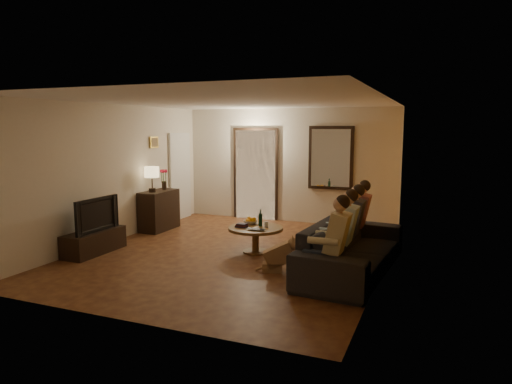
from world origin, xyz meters
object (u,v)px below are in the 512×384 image
at_px(table_lamp, 152,179).
at_px(sofa, 352,247).
at_px(coffee_table, 256,240).
at_px(dresser, 159,210).
at_px(tv, 93,214).
at_px(laptop, 255,230).
at_px(person_c, 350,229).
at_px(dog, 279,254).
at_px(wine_bottle, 260,217).
at_px(person_a, 332,247).
at_px(tv_stand, 94,242).
at_px(person_b, 342,237).
at_px(person_d, 356,221).
at_px(bowl, 251,222).

bearing_deg(table_lamp, sofa, -14.90).
relative_size(table_lamp, coffee_table, 0.57).
relative_size(dresser, tv, 0.93).
bearing_deg(laptop, person_c, 5.78).
xyz_separation_m(dog, wine_bottle, (-0.69, 0.98, 0.32)).
bearing_deg(person_a, tv_stand, 176.04).
height_order(person_a, person_b, same).
xyz_separation_m(person_d, laptop, (-1.56, -0.69, -0.14)).
height_order(dresser, tv_stand, dresser).
distance_m(table_lamp, bowl, 2.52).
distance_m(tv, coffee_table, 2.84).
bearing_deg(laptop, bowl, 121.62).
relative_size(person_d, laptop, 3.65).
height_order(tv_stand, person_b, person_b).
xyz_separation_m(person_b, person_c, (0.00, 0.60, 0.00)).
bearing_deg(person_c, sofa, -71.57).
xyz_separation_m(wine_bottle, laptop, (0.05, -0.38, -0.14)).
height_order(dresser, person_a, person_a).
bearing_deg(laptop, person_a, -32.98).
height_order(tv, dog, tv).
height_order(person_b, dog, person_b).
bearing_deg(sofa, tv_stand, 102.86).
height_order(table_lamp, person_d, table_lamp).
relative_size(person_a, laptop, 3.65).
relative_size(person_b, bowl, 4.63).
xyz_separation_m(person_b, person_d, (0.00, 1.20, 0.00)).
distance_m(person_b, laptop, 1.65).
bearing_deg(person_a, bowl, 138.87).
bearing_deg(tv_stand, person_a, -3.96).
height_order(dresser, laptop, dresser).
height_order(person_c, laptop, person_c).
bearing_deg(dog, person_d, 35.57).
xyz_separation_m(dresser, wine_bottle, (2.63, -0.79, 0.19)).
distance_m(tv, laptop, 2.81).
bearing_deg(person_a, laptop, 144.65).
relative_size(person_c, person_d, 1.00).
xyz_separation_m(person_c, wine_bottle, (-1.61, 0.29, 0.01)).
bearing_deg(wine_bottle, coffee_table, -116.57).
distance_m(bowl, wine_bottle, 0.29).
height_order(tv_stand, bowl, bowl).
bearing_deg(laptop, coffee_table, 112.03).
distance_m(dresser, person_b, 4.57).
bearing_deg(person_b, wine_bottle, 151.15).
height_order(table_lamp, coffee_table, table_lamp).
bearing_deg(wine_bottle, person_a, -42.72).
bearing_deg(person_a, person_c, 90.00).
distance_m(table_lamp, coffee_table, 2.81).
xyz_separation_m(sofa, person_c, (-0.10, 0.30, 0.22)).
height_order(tv_stand, dog, dog).
distance_m(tv_stand, tv, 0.49).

